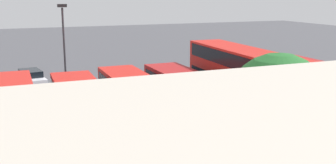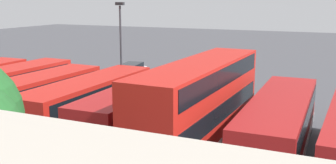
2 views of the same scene
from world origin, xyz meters
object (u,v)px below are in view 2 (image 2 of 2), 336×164
Objects in this scene: bus_double_decker_third at (200,103)px; bus_single_deck_sixth at (35,98)px; car_hatchback_silver at (131,71)px; lamp_post_tall at (121,40)px; bus_single_deck_fifth at (90,101)px; bus_single_deck_fourth at (141,109)px; bus_single_deck_second at (279,125)px; bus_single_deck_seventh at (0,90)px; car_small_green at (188,86)px.

bus_double_decker_third reaches higher than bus_single_deck_sixth.
car_hatchback_silver is 7.04m from lamp_post_tall.
bus_single_deck_fourth is at bearing 175.87° from bus_single_deck_fifth.
bus_single_deck_fifth is (10.98, 0.01, -0.00)m from bus_single_deck_second.
bus_single_deck_seventh is 2.76× the size of car_small_green.
lamp_post_tall is (-4.23, -8.72, 2.71)m from bus_single_deck_seventh.
bus_double_decker_third reaches higher than bus_single_deck_fourth.
bus_single_deck_fourth is (3.60, -0.39, -0.83)m from bus_double_decker_third.
bus_single_deck_seventh is 14.47m from car_hatchback_silver.
lamp_post_tall reaches higher than bus_single_deck_sixth.
bus_double_decker_third is 7.24m from bus_single_deck_fifth.
bus_single_deck_second is 3.96m from bus_double_decker_third.
bus_single_deck_seventh reaches higher than car_hatchback_silver.
bus_double_decker_third is 14.01m from lamp_post_tall.
car_hatchback_silver is at bearing -27.74° from car_small_green.
car_small_green is (-2.23, -10.36, -0.92)m from bus_single_deck_fifth.
car_small_green is at bearing -65.86° from bus_double_decker_third.
bus_single_deck_fifth reaches higher than car_small_green.
bus_single_deck_seventh is (14.45, -0.67, -0.83)m from bus_double_decker_third.
bus_single_deck_sixth is at bearing 3.79° from bus_single_deck_fourth.
lamp_post_tall reaches higher than bus_single_deck_seventh.
bus_double_decker_third reaches higher than bus_single_deck_second.
lamp_post_tall is (10.22, -9.40, 1.89)m from bus_double_decker_third.
car_hatchback_silver is at bearing -69.64° from bus_single_deck_fifth.
bus_single_deck_seventh is at bearing 82.20° from car_hatchback_silver.
lamp_post_tall is at bearing -42.61° from bus_double_decker_third.
car_hatchback_silver is (-1.96, -14.31, -0.92)m from bus_single_deck_seventh.
lamp_post_tall is (14.03, -8.74, 2.72)m from bus_single_deck_second.
bus_double_decker_third is at bearing 137.39° from lamp_post_tall.
bus_single_deck_second and bus_single_deck_seventh have the same top height.
bus_single_deck_second is at bearing 130.20° from car_small_green.
bus_single_deck_fourth and bus_single_deck_seventh have the same top height.
bus_single_deck_second is at bearing 179.94° from bus_single_deck_seventh.
bus_double_decker_third is 19.58m from car_hatchback_silver.
lamp_post_tall is (-0.49, -9.48, 2.72)m from bus_single_deck_sixth.
bus_single_deck_fifth is 1.46× the size of lamp_post_tall.
lamp_post_tall is (3.05, -8.75, 2.72)m from bus_single_deck_fifth.
car_small_green is (4.93, -11.01, -1.75)m from bus_double_decker_third.
car_small_green is (8.75, -10.36, -0.92)m from bus_single_deck_second.
lamp_post_tall is (6.61, -9.01, 2.72)m from bus_single_deck_fourth.
bus_single_deck_second is 21.73m from car_hatchback_silver.
bus_double_decker_third is 12.19m from car_small_green.
car_hatchback_silver is (12.49, -14.98, -1.75)m from bus_double_decker_third.
bus_single_deck_fourth is 1.06× the size of bus_single_deck_sixth.
car_hatchback_silver is 8.54m from car_small_green.
bus_single_deck_fourth is 1.48× the size of lamp_post_tall.
bus_single_deck_seventh is at bearing -1.51° from bus_single_deck_fourth.
bus_single_deck_sixth is 15.20m from car_hatchback_silver.
bus_double_decker_third is (3.82, 0.65, 0.83)m from bus_single_deck_second.
bus_single_deck_second reaches higher than car_hatchback_silver.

